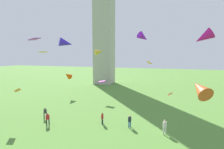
# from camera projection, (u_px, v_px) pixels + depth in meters

# --- Properties ---
(person_0) EXTENTS (0.49, 0.44, 1.65)m
(person_0) POSITION_uv_depth(u_px,v_px,m) (45.00, 112.00, 26.07)
(person_0) COLOR #1E2333
(person_0) RESTS_ON ground_plane
(person_1) EXTENTS (0.38, 0.50, 1.68)m
(person_1) POSITION_uv_depth(u_px,v_px,m) (48.00, 118.00, 23.57)
(person_1) COLOR #1E2333
(person_1) RESTS_ON ground_plane
(person_2) EXTENTS (0.51, 0.53, 1.80)m
(person_2) POSITION_uv_depth(u_px,v_px,m) (165.00, 126.00, 20.90)
(person_2) COLOR silver
(person_2) RESTS_ON ground_plane
(person_4) EXTENTS (0.30, 0.50, 1.61)m
(person_4) POSITION_uv_depth(u_px,v_px,m) (102.00, 118.00, 23.97)
(person_4) COLOR #1E2333
(person_4) RESTS_ON ground_plane
(person_5) EXTENTS (0.39, 0.50, 1.68)m
(person_5) POSITION_uv_depth(u_px,v_px,m) (130.00, 120.00, 22.83)
(person_5) COLOR #235693
(person_5) RESTS_ON ground_plane
(kite_flying_0) EXTENTS (2.41, 1.46, 2.19)m
(kite_flying_0) POSITION_uv_depth(u_px,v_px,m) (204.00, 37.00, 20.24)
(kite_flying_0) COLOR #BC1582
(kite_flying_1) EXTENTS (1.83, 1.67, 0.20)m
(kite_flying_1) POSITION_uv_depth(u_px,v_px,m) (43.00, 52.00, 26.84)
(kite_flying_1) COLOR gold
(kite_flying_2) EXTENTS (1.45, 2.24, 1.92)m
(kite_flying_2) POSITION_uv_depth(u_px,v_px,m) (68.00, 75.00, 40.06)
(kite_flying_2) COLOR #E34808
(kite_flying_3) EXTENTS (0.53, 0.81, 0.32)m
(kite_flying_3) POSITION_uv_depth(u_px,v_px,m) (170.00, 94.00, 20.38)
(kite_flying_3) COLOR #CC5127
(kite_flying_4) EXTENTS (2.25, 2.75, 2.09)m
(kite_flying_4) POSITION_uv_depth(u_px,v_px,m) (200.00, 89.00, 15.90)
(kite_flying_4) COLOR #C85423
(kite_flying_5) EXTENTS (2.43, 2.35, 1.67)m
(kite_flying_5) POSITION_uv_depth(u_px,v_px,m) (66.00, 43.00, 25.21)
(kite_flying_5) COLOR #351ECA
(kite_flying_6) EXTENTS (2.54, 2.52, 2.03)m
(kite_flying_6) POSITION_uv_depth(u_px,v_px,m) (143.00, 37.00, 29.92)
(kite_flying_6) COLOR purple
(kite_flying_7) EXTENTS (1.15, 1.36, 0.75)m
(kite_flying_7) POSITION_uv_depth(u_px,v_px,m) (18.00, 90.00, 24.31)
(kite_flying_7) COLOR orange
(kite_flying_8) EXTENTS (1.54, 1.14, 0.49)m
(kite_flying_8) POSITION_uv_depth(u_px,v_px,m) (102.00, 81.00, 36.16)
(kite_flying_8) COLOR #B4058C
(kite_flying_9) EXTENTS (0.84, 1.08, 0.42)m
(kite_flying_9) POSITION_uv_depth(u_px,v_px,m) (149.00, 63.00, 24.68)
(kite_flying_9) COLOR yellow
(kite_flying_10) EXTENTS (1.81, 1.53, 0.38)m
(kite_flying_10) POSITION_uv_depth(u_px,v_px,m) (34.00, 39.00, 23.05)
(kite_flying_10) COLOR purple
(kite_flying_11) EXTENTS (1.61, 1.53, 1.12)m
(kite_flying_11) POSITION_uv_depth(u_px,v_px,m) (99.00, 52.00, 25.94)
(kite_flying_11) COLOR gold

